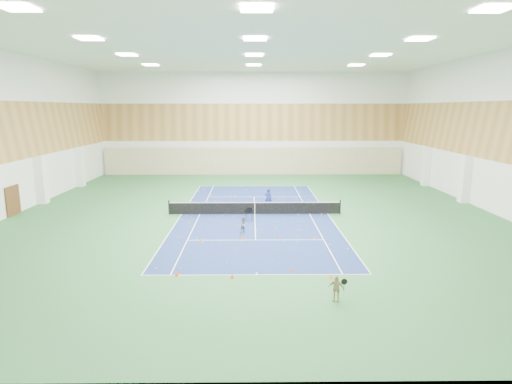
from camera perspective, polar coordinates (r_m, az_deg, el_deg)
ground at (r=32.07m, az=-0.17°, el=-2.99°), size 40.00×40.00×0.00m
room_shell at (r=31.16m, az=-0.17°, el=7.77°), size 36.00×40.00×12.00m
wood_cladding at (r=31.11m, az=-0.18°, el=11.45°), size 36.00×40.00×8.00m
ceiling_light_grid at (r=31.38m, az=-0.18°, el=18.63°), size 21.40×25.40×0.06m
court_surface at (r=32.07m, az=-0.17°, el=-2.99°), size 10.97×23.77×0.01m
tennis_balls_scatter at (r=32.06m, az=-0.17°, el=-2.92°), size 10.57×22.77×0.07m
tennis_net at (r=31.94m, az=-0.17°, el=-2.04°), size 12.80×0.10×1.10m
back_curtain at (r=51.23m, az=-0.35°, el=4.13°), size 35.40×0.16×3.20m
door_left_b at (r=36.40m, az=-29.67°, el=-1.00°), size 0.08×1.80×2.20m
coach at (r=33.92m, az=1.63°, el=-0.83°), size 0.62×0.44×1.60m
child_court at (r=27.32m, az=-1.63°, el=-4.38°), size 0.64×0.60×1.04m
child_apron at (r=18.26m, az=10.62°, el=-12.51°), size 0.70×0.50×1.10m
ball_cart at (r=30.25m, az=-0.89°, el=-2.99°), size 0.60×0.60×0.89m
cone_svc_a at (r=25.77m, az=-7.32°, el=-6.38°), size 0.20×0.20×0.22m
cone_svc_b at (r=26.24m, az=-2.03°, el=-5.96°), size 0.20×0.20×0.22m
cone_svc_c at (r=26.47m, az=2.92°, el=-5.84°), size 0.19×0.19×0.21m
cone_svc_d at (r=26.40m, az=7.77°, el=-5.99°), size 0.17×0.17×0.19m
cone_base_a at (r=20.94m, az=-10.50°, el=-10.65°), size 0.20×0.20×0.22m
cone_base_b at (r=20.36m, az=-3.18°, el=-11.15°), size 0.19×0.19×0.20m
cone_base_c at (r=21.16m, az=4.87°, el=-10.30°), size 0.18×0.18×0.20m
cone_base_d at (r=20.63m, az=9.97°, el=-11.00°), size 0.19×0.19×0.21m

